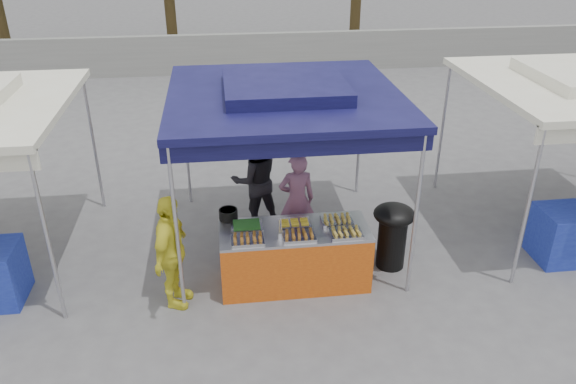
{
  "coord_description": "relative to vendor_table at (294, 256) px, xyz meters",
  "views": [
    {
      "loc": [
        -0.89,
        -6.45,
        4.69
      ],
      "look_at": [
        0.0,
        0.6,
        1.05
      ],
      "focal_mm": 35.0,
      "sensor_mm": 36.0,
      "label": 1
    }
  ],
  "objects": [
    {
      "name": "main_canopy",
      "position": [
        0.0,
        1.07,
        1.94
      ],
      "size": [
        3.2,
        3.2,
        2.57
      ],
      "color": "#B5B4BB",
      "rests_on": "ground_plane"
    },
    {
      "name": "back_wall",
      "position": [
        0.0,
        11.1,
        0.17
      ],
      "size": [
        40.0,
        0.25,
        1.2
      ],
      "primitive_type": "cube",
      "color": "gray",
      "rests_on": "ground_plane"
    },
    {
      "name": "food_tray_fl",
      "position": [
        -0.64,
        -0.24,
        0.46
      ],
      "size": [
        0.42,
        0.3,
        0.07
      ],
      "color": "silver",
      "rests_on": "vendor_table"
    },
    {
      "name": "customer_person",
      "position": [
        -1.6,
        -0.27,
        0.36
      ],
      "size": [
        0.62,
        0.99,
        1.57
      ],
      "primitive_type": "imported",
      "rotation": [
        0.0,
        0.0,
        1.29
      ],
      "color": "yellow",
      "rests_on": "ground_plane"
    },
    {
      "name": "food_tray_fr",
      "position": [
        0.64,
        -0.24,
        0.46
      ],
      "size": [
        0.42,
        0.3,
        0.07
      ],
      "color": "silver",
      "rests_on": "vendor_table"
    },
    {
      "name": "crate_right",
      "position": [
        0.28,
        0.53,
        -0.28
      ],
      "size": [
        0.48,
        0.34,
        0.29
      ],
      "primitive_type": "cube",
      "color": "#13229C",
      "rests_on": "ground_plane"
    },
    {
      "name": "food_tray_fm",
      "position": [
        0.03,
        -0.23,
        0.46
      ],
      "size": [
        0.42,
        0.3,
        0.07
      ],
      "color": "silver",
      "rests_on": "vendor_table"
    },
    {
      "name": "vendor_woman",
      "position": [
        0.17,
        1.01,
        0.33
      ],
      "size": [
        0.57,
        0.39,
        1.5
      ],
      "primitive_type": "imported",
      "rotation": [
        0.0,
        0.0,
        3.2
      ],
      "color": "#845473",
      "rests_on": "ground_plane"
    },
    {
      "name": "wok_burner",
      "position": [
        1.44,
        0.23,
        0.16
      ],
      "size": [
        0.59,
        0.59,
        0.99
      ],
      "rotation": [
        0.0,
        0.0,
        0.42
      ],
      "color": "black",
      "rests_on": "ground_plane"
    },
    {
      "name": "food_tray_bl",
      "position": [
        -0.63,
        0.1,
        0.46
      ],
      "size": [
        0.42,
        0.3,
        0.07
      ],
      "color": "silver",
      "rests_on": "vendor_table"
    },
    {
      "name": "vendor_table",
      "position": [
        0.0,
        0.0,
        0.0
      ],
      "size": [
        2.0,
        0.8,
        0.85
      ],
      "color": "#BA4A10",
      "rests_on": "ground_plane"
    },
    {
      "name": "crate_left",
      "position": [
        -0.47,
        0.77,
        -0.28
      ],
      "size": [
        0.49,
        0.34,
        0.29
      ],
      "primitive_type": "cube",
      "color": "#13229C",
      "rests_on": "ground_plane"
    },
    {
      "name": "food_tray_bm",
      "position": [
        0.01,
        0.09,
        0.46
      ],
      "size": [
        0.42,
        0.3,
        0.07
      ],
      "color": "silver",
      "rests_on": "vendor_table"
    },
    {
      "name": "skewer_cup",
      "position": [
        -0.21,
        -0.22,
        0.48
      ],
      "size": [
        0.08,
        0.08,
        0.1
      ],
      "primitive_type": "cylinder",
      "color": "#B5B4BB",
      "rests_on": "vendor_table"
    },
    {
      "name": "cooking_pot",
      "position": [
        -0.86,
        0.38,
        0.5
      ],
      "size": [
        0.25,
        0.25,
        0.15
      ],
      "primitive_type": "cylinder",
      "color": "black",
      "rests_on": "vendor_table"
    },
    {
      "name": "food_tray_br",
      "position": [
        0.59,
        0.1,
        0.46
      ],
      "size": [
        0.42,
        0.3,
        0.07
      ],
      "color": "silver",
      "rests_on": "vendor_table"
    },
    {
      "name": "crate_stacked",
      "position": [
        0.28,
        0.53,
        -0.0
      ],
      "size": [
        0.45,
        0.31,
        0.27
      ],
      "primitive_type": "cube",
      "color": "#13229C",
      "rests_on": "crate_right"
    },
    {
      "name": "ground_plane",
      "position": [
        0.0,
        0.1,
        -0.43
      ],
      "size": [
        80.0,
        80.0,
        0.0
      ],
      "primitive_type": "plane",
      "color": "#575659"
    },
    {
      "name": "helper_man",
      "position": [
        -0.4,
        1.66,
        0.38
      ],
      "size": [
        0.88,
        0.75,
        1.6
      ],
      "primitive_type": "imported",
      "rotation": [
        0.0,
        0.0,
        3.34
      ],
      "color": "black",
      "rests_on": "ground_plane"
    }
  ]
}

